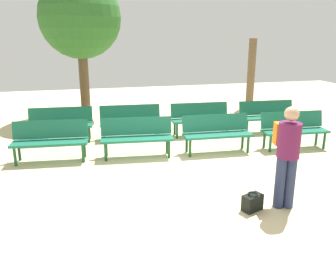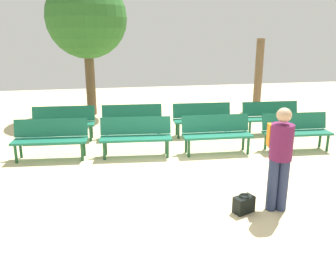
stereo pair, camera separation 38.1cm
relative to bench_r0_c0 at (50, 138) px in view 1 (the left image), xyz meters
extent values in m
plane|color=beige|center=(2.68, -1.82, -0.50)|extent=(24.00, 24.00, 0.00)
cube|color=#19664C|center=(-0.01, -0.08, -0.07)|extent=(1.63, 0.59, 0.05)
cube|color=#19664C|center=(0.01, 0.12, 0.17)|extent=(1.60, 0.27, 0.40)
cylinder|color=#194C28|center=(-0.72, -0.17, -0.30)|extent=(0.06, 0.06, 0.40)
cylinder|color=#194C28|center=(0.67, -0.30, -0.30)|extent=(0.06, 0.06, 0.40)
cylinder|color=#194C28|center=(-0.69, 0.15, -0.30)|extent=(0.06, 0.06, 0.40)
cylinder|color=#194C28|center=(0.70, 0.02, -0.30)|extent=(0.06, 0.06, 0.40)
cube|color=#19664C|center=(1.86, -0.25, -0.07)|extent=(1.64, 0.60, 0.05)
cube|color=#19664C|center=(1.89, -0.05, 0.17)|extent=(1.60, 0.28, 0.40)
cylinder|color=#194C28|center=(1.15, -0.34, -0.30)|extent=(0.06, 0.06, 0.40)
cylinder|color=#194C28|center=(2.54, -0.48, -0.30)|extent=(0.06, 0.06, 0.40)
cylinder|color=#194C28|center=(1.18, -0.02, -0.30)|extent=(0.06, 0.06, 0.40)
cylinder|color=#194C28|center=(2.58, -0.16, -0.30)|extent=(0.06, 0.06, 0.40)
cube|color=#19664C|center=(3.73, -0.40, -0.07)|extent=(1.62, 0.52, 0.05)
cube|color=#19664C|center=(3.74, -0.20, 0.17)|extent=(1.60, 0.20, 0.40)
cylinder|color=#194C28|center=(3.03, -0.53, -0.30)|extent=(0.06, 0.06, 0.40)
cylinder|color=#194C28|center=(4.42, -0.59, -0.30)|extent=(0.06, 0.06, 0.40)
cylinder|color=#194C28|center=(3.04, -0.21, -0.30)|extent=(0.06, 0.06, 0.40)
cylinder|color=#194C28|center=(4.44, -0.27, -0.30)|extent=(0.06, 0.06, 0.40)
cube|color=#19664C|center=(5.67, -0.56, -0.07)|extent=(1.63, 0.55, 0.05)
cube|color=#19664C|center=(5.68, -0.36, 0.17)|extent=(1.60, 0.23, 0.40)
cylinder|color=#194C28|center=(4.96, -0.67, -0.30)|extent=(0.06, 0.06, 0.40)
cylinder|color=#194C28|center=(6.35, -0.77, -0.30)|extent=(0.06, 0.06, 0.40)
cylinder|color=#194C28|center=(4.98, -0.35, -0.30)|extent=(0.06, 0.06, 0.40)
cylinder|color=#194C28|center=(6.38, -0.45, -0.30)|extent=(0.06, 0.06, 0.40)
cube|color=#19664C|center=(0.13, 1.31, -0.07)|extent=(1.63, 0.55, 0.05)
cube|color=#19664C|center=(0.14, 1.51, 0.17)|extent=(1.60, 0.23, 0.40)
cylinder|color=#194C28|center=(-0.58, 1.19, -0.30)|extent=(0.06, 0.06, 0.40)
cylinder|color=#194C28|center=(0.82, 1.10, -0.30)|extent=(0.06, 0.06, 0.40)
cylinder|color=#194C28|center=(-0.56, 1.51, -0.30)|extent=(0.06, 0.06, 0.40)
cylinder|color=#194C28|center=(0.84, 1.42, -0.30)|extent=(0.06, 0.06, 0.40)
cube|color=#19664C|center=(1.91, 1.18, -0.07)|extent=(1.63, 0.55, 0.05)
cube|color=#19664C|center=(1.93, 1.38, 0.17)|extent=(1.60, 0.23, 0.40)
cylinder|color=#194C28|center=(1.20, 1.07, -0.30)|extent=(0.06, 0.06, 0.40)
cylinder|color=#194C28|center=(2.60, 0.97, -0.30)|extent=(0.06, 0.06, 0.40)
cylinder|color=#194C28|center=(1.23, 1.39, -0.30)|extent=(0.06, 0.06, 0.40)
cylinder|color=#194C28|center=(2.62, 1.29, -0.30)|extent=(0.06, 0.06, 0.40)
cube|color=#19664C|center=(3.82, 1.02, -0.07)|extent=(1.62, 0.54, 0.05)
cube|color=#19664C|center=(3.83, 1.22, 0.17)|extent=(1.60, 0.22, 0.40)
cylinder|color=#194C28|center=(3.11, 0.90, -0.30)|extent=(0.06, 0.06, 0.40)
cylinder|color=#194C28|center=(4.51, 0.82, -0.30)|extent=(0.06, 0.06, 0.40)
cylinder|color=#194C28|center=(3.13, 1.22, -0.30)|extent=(0.06, 0.06, 0.40)
cylinder|color=#194C28|center=(4.53, 1.13, -0.30)|extent=(0.06, 0.06, 0.40)
cube|color=#19664C|center=(5.77, 0.85, -0.07)|extent=(1.62, 0.53, 0.05)
cube|color=#19664C|center=(5.78, 1.05, 0.17)|extent=(1.60, 0.21, 0.40)
cylinder|color=#194C28|center=(5.06, 0.73, -0.30)|extent=(0.06, 0.06, 0.40)
cylinder|color=#194C28|center=(6.46, 0.66, -0.30)|extent=(0.06, 0.06, 0.40)
cylinder|color=#194C28|center=(5.08, 1.05, -0.30)|extent=(0.06, 0.06, 0.40)
cylinder|color=#194C28|center=(6.48, 0.98, -0.30)|extent=(0.06, 0.06, 0.40)
cylinder|color=brown|center=(0.78, 4.24, 0.71)|extent=(0.31, 0.31, 2.43)
sphere|color=#2D6628|center=(0.78, 4.24, 2.71)|extent=(2.62, 2.62, 2.62)
cylinder|color=brown|center=(6.94, 4.28, 0.78)|extent=(0.29, 0.29, 2.56)
cylinder|color=navy|center=(3.87, -3.09, -0.08)|extent=(0.16, 0.16, 0.85)
cylinder|color=navy|center=(3.71, -3.06, -0.08)|extent=(0.16, 0.16, 0.85)
cylinder|color=#601947|center=(3.79, -3.07, 0.62)|extent=(0.41, 0.41, 0.55)
sphere|color=tan|center=(3.79, -3.07, 1.04)|extent=(0.22, 0.22, 0.22)
cube|color=orange|center=(3.85, -2.82, 0.65)|extent=(0.31, 0.24, 0.36)
cube|color=black|center=(3.26, -3.05, -0.37)|extent=(0.36, 0.28, 0.26)
torus|color=black|center=(3.26, -3.05, -0.22)|extent=(0.16, 0.16, 0.02)
camera|label=1|loc=(0.83, -7.36, 2.17)|focal=35.79mm
camera|label=2|loc=(1.20, -7.44, 2.17)|focal=35.79mm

